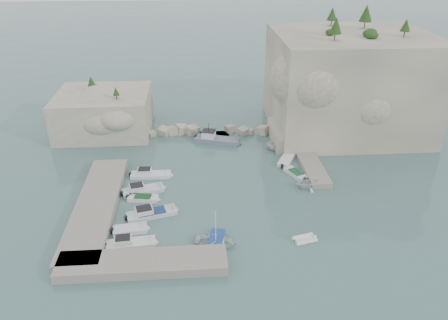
{
  "coord_description": "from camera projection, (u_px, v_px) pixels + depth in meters",
  "views": [
    {
      "loc": [
        -3.94,
        -49.1,
        31.69
      ],
      "look_at": [
        0.0,
        6.0,
        3.0
      ],
      "focal_mm": 35.0,
      "sensor_mm": 36.0,
      "label": 1
    }
  ],
  "objects": [
    {
      "name": "work_boat",
      "position": [
        217.0,
        142.0,
        74.52
      ],
      "size": [
        8.36,
        4.67,
        2.2
      ],
      "primitive_type": null,
      "rotation": [
        0.0,
        0.0,
        -0.3
      ],
      "color": "slate",
      "rests_on": "ground"
    },
    {
      "name": "motorboat_f",
      "position": [
        131.0,
        246.0,
        49.85
      ],
      "size": [
        6.22,
        2.4,
        1.4
      ],
      "primitive_type": null,
      "rotation": [
        0.0,
        0.0,
        0.1
      ],
      "color": "silver",
      "rests_on": "ground"
    },
    {
      "name": "outcrop_west",
      "position": [
        104.0,
        112.0,
        77.57
      ],
      "size": [
        16.0,
        14.0,
        7.0
      ],
      "primitive_type": "cube",
      "color": "beige",
      "rests_on": "ground"
    },
    {
      "name": "motorboat_a",
      "position": [
        151.0,
        176.0,
        64.1
      ],
      "size": [
        6.43,
        2.11,
        1.4
      ],
      "primitive_type": null,
      "rotation": [
        0.0,
        0.0,
        -0.03
      ],
      "color": "white",
      "rests_on": "ground"
    },
    {
      "name": "cliff_terrace",
      "position": [
        295.0,
        134.0,
        74.5
      ],
      "size": [
        8.0,
        10.0,
        2.5
      ],
      "primitive_type": "cube",
      "color": "beige",
      "rests_on": "ground"
    },
    {
      "name": "cliff_east",
      "position": [
        348.0,
        83.0,
        76.21
      ],
      "size": [
        26.0,
        22.0,
        17.0
      ],
      "primitive_type": "cube",
      "color": "beige",
      "rests_on": "ground"
    },
    {
      "name": "tender_east_b",
      "position": [
        296.0,
        175.0,
        64.42
      ],
      "size": [
        3.31,
        4.71,
        0.7
      ],
      "primitive_type": null,
      "rotation": [
        0.0,
        0.0,
        2.01
      ],
      "color": "silver",
      "rests_on": "ground"
    },
    {
      "name": "motorboat_b",
      "position": [
        143.0,
        192.0,
        60.24
      ],
      "size": [
        6.49,
        3.61,
        1.4
      ],
      "primitive_type": null,
      "rotation": [
        0.0,
        0.0,
        0.27
      ],
      "color": "silver",
      "rests_on": "ground"
    },
    {
      "name": "rowboat",
      "position": [
        216.0,
        244.0,
        50.15
      ],
      "size": [
        5.58,
        4.51,
        1.02
      ],
      "primitive_type": "imported",
      "rotation": [
        0.0,
        0.0,
        1.35
      ],
      "color": "white",
      "rests_on": "ground"
    },
    {
      "name": "vegetation",
      "position": [
        323.0,
        27.0,
        72.78
      ],
      "size": [
        53.48,
        13.88,
        13.4
      ],
      "color": "#1E4219",
      "rests_on": "ground"
    },
    {
      "name": "tender_east_c",
      "position": [
        286.0,
        161.0,
        68.47
      ],
      "size": [
        4.01,
        5.67,
        0.7
      ],
      "primitive_type": null,
      "rotation": [
        0.0,
        0.0,
        1.11
      ],
      "color": "white",
      "rests_on": "ground"
    },
    {
      "name": "tender_east_d",
      "position": [
        279.0,
        151.0,
        71.61
      ],
      "size": [
        4.71,
        3.28,
        1.71
      ],
      "primitive_type": "imported",
      "rotation": [
        0.0,
        0.0,
        1.16
      ],
      "color": "silver",
      "rests_on": "ground"
    },
    {
      "name": "inflatable_dinghy",
      "position": [
        304.0,
        240.0,
        50.73
      ],
      "size": [
        3.12,
        2.07,
        0.44
      ],
      "primitive_type": null,
      "rotation": [
        0.0,
        0.0,
        0.26
      ],
      "color": "white",
      "rests_on": "ground"
    },
    {
      "name": "quay_south",
      "position": [
        143.0,
        263.0,
        46.36
      ],
      "size": [
        18.0,
        4.0,
        1.1
      ],
      "primitive_type": "cube",
      "color": "#9E9689",
      "rests_on": "ground"
    },
    {
      "name": "motorboat_c",
      "position": [
        143.0,
        200.0,
        58.45
      ],
      "size": [
        4.54,
        2.24,
        0.7
      ],
      "primitive_type": null,
      "rotation": [
        0.0,
        0.0,
        -0.16
      ],
      "color": "white",
      "rests_on": "ground"
    },
    {
      "name": "rowboat_mast",
      "position": [
        216.0,
        225.0,
        48.95
      ],
      "size": [
        0.1,
        0.1,
        4.2
      ],
      "primitive_type": "cylinder",
      "color": "white",
      "rests_on": "rowboat"
    },
    {
      "name": "tender_east_a",
      "position": [
        306.0,
        187.0,
        61.32
      ],
      "size": [
        4.11,
        3.73,
        1.88
      ],
      "primitive_type": "imported",
      "rotation": [
        0.0,
        0.0,
        1.77
      ],
      "color": "silver",
      "rests_on": "ground"
    },
    {
      "name": "quay_west",
      "position": [
        96.0,
        206.0,
        56.1
      ],
      "size": [
        5.0,
        24.0,
        1.1
      ],
      "primitive_type": "cube",
      "color": "#9E9689",
      "rests_on": "ground"
    },
    {
      "name": "breakwater",
      "position": [
        212.0,
        130.0,
        77.4
      ],
      "size": [
        28.0,
        3.0,
        1.4
      ],
      "primitive_type": "cube",
      "color": "beige",
      "rests_on": "ground"
    },
    {
      "name": "ground",
      "position": [
        227.0,
        200.0,
        58.32
      ],
      "size": [
        400.0,
        400.0,
        0.0
      ],
      "primitive_type": "plane",
      "color": "slate",
      "rests_on": "ground"
    },
    {
      "name": "ledge_east",
      "position": [
        309.0,
        160.0,
        67.84
      ],
      "size": [
        3.0,
        16.0,
        0.8
      ],
      "primitive_type": "cube",
      "color": "#9E9689",
      "rests_on": "ground"
    },
    {
      "name": "motorboat_e",
      "position": [
        130.0,
        231.0,
        52.3
      ],
      "size": [
        4.59,
        2.34,
        0.7
      ],
      "primitive_type": null,
      "rotation": [
        0.0,
        0.0,
        0.13
      ],
      "color": "silver",
      "rests_on": "ground"
    },
    {
      "name": "motorboat_d",
      "position": [
        152.0,
        215.0,
        55.26
      ],
      "size": [
        7.14,
        3.76,
        1.4
      ],
      "primitive_type": null,
      "rotation": [
        0.0,
        0.0,
        0.27
      ],
      "color": "silver",
      "rests_on": "ground"
    }
  ]
}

